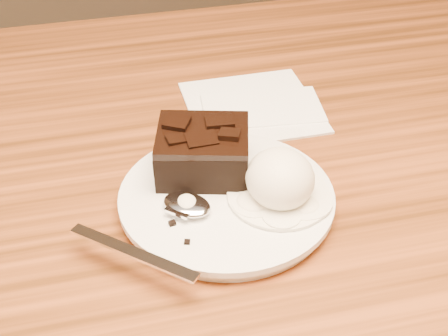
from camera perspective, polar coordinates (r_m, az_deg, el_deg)
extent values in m
cylinder|color=white|center=(0.62, 0.22, -2.89)|extent=(0.20, 0.20, 0.02)
cube|color=black|center=(0.63, -1.86, 1.22)|extent=(0.10, 0.10, 0.04)
ellipsoid|color=white|center=(0.59, 4.95, -0.92)|extent=(0.06, 0.07, 0.05)
cylinder|color=white|center=(0.61, 4.85, -2.48)|extent=(0.10, 0.10, 0.00)
cube|color=white|center=(0.76, 2.47, 5.46)|extent=(0.15, 0.15, 0.01)
cube|color=black|center=(0.58, -4.57, -4.86)|extent=(0.01, 0.01, 0.00)
cube|color=black|center=(0.56, -3.26, -6.50)|extent=(0.01, 0.01, 0.00)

